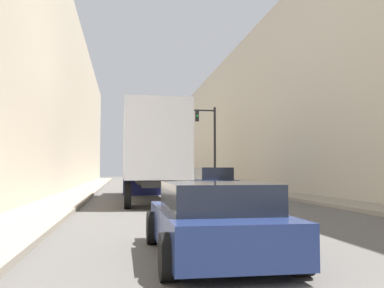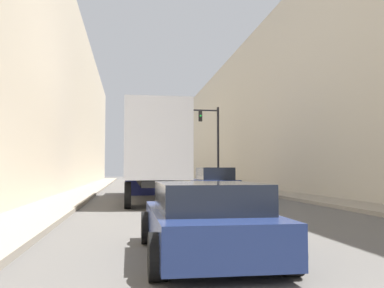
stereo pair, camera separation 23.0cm
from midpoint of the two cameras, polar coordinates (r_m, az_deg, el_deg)
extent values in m
cube|color=gray|center=(33.06, 7.24, -5.90)|extent=(2.01, 80.00, 0.15)
cube|color=gray|center=(31.95, -13.43, -5.91)|extent=(2.01, 80.00, 0.15)
cube|color=#BCB29E|center=(34.67, 13.56, 4.59)|extent=(6.00, 80.00, 12.59)
cube|color=beige|center=(32.96, -20.25, 6.23)|extent=(6.00, 80.00, 13.84)
cube|color=silver|center=(20.19, -5.06, -0.21)|extent=(2.49, 9.78, 3.05)
cube|color=black|center=(20.16, -5.09, -4.96)|extent=(1.25, 9.78, 0.24)
cube|color=navy|center=(26.41, -5.90, -3.58)|extent=(2.49, 2.76, 2.85)
cylinder|color=black|center=(16.46, -8.17, -6.83)|extent=(0.25, 1.00, 1.00)
cylinder|color=black|center=(16.62, -0.53, -6.83)|extent=(0.25, 1.00, 1.00)
cylinder|color=black|center=(17.66, -8.19, -6.60)|extent=(0.25, 1.00, 1.00)
cylinder|color=black|center=(17.80, -1.07, -6.61)|extent=(0.25, 1.00, 1.00)
cylinder|color=black|center=(26.40, -8.30, -5.57)|extent=(0.25, 1.00, 1.00)
cylinder|color=black|center=(26.50, -3.53, -5.59)|extent=(0.25, 1.00, 1.00)
cube|color=navy|center=(7.41, 2.73, -11.09)|extent=(1.83, 4.21, 0.61)
cube|color=#1E232D|center=(7.15, 3.05, -7.03)|extent=(1.61, 2.31, 0.46)
cylinder|color=black|center=(8.70, -5.15, -11.04)|extent=(0.25, 0.64, 0.64)
cylinder|color=black|center=(8.99, 6.79, -10.78)|extent=(0.25, 0.64, 0.64)
cylinder|color=black|center=(5.83, -3.42, -14.77)|extent=(0.25, 0.64, 0.64)
cylinder|color=black|center=(6.27, 14.02, -13.89)|extent=(0.25, 0.64, 0.64)
cube|color=navy|center=(23.40, 3.24, -5.68)|extent=(1.91, 4.44, 0.77)
cube|color=#1E232D|center=(23.16, 3.34, -3.96)|extent=(1.68, 2.44, 0.64)
cylinder|color=black|center=(24.73, 0.34, -6.09)|extent=(0.25, 0.70, 0.70)
cylinder|color=black|center=(25.09, 4.68, -6.04)|extent=(0.25, 0.70, 0.70)
cylinder|color=black|center=(21.64, 1.63, -6.46)|extent=(0.25, 0.70, 0.70)
cylinder|color=black|center=(22.05, 6.54, -6.38)|extent=(0.25, 0.70, 0.70)
cylinder|color=black|center=(36.97, 3.68, -0.41)|extent=(0.20, 0.20, 6.93)
cube|color=black|center=(36.75, -1.10, 4.57)|extent=(6.21, 0.12, 0.12)
cube|color=black|center=(36.91, 1.30, 3.73)|extent=(0.30, 0.24, 0.90)
sphere|color=green|center=(36.77, 1.34, 3.76)|extent=(0.18, 0.18, 0.18)
cube|color=black|center=(36.68, -1.10, 3.78)|extent=(0.30, 0.24, 0.90)
sphere|color=gold|center=(36.58, -1.07, 4.24)|extent=(0.18, 0.18, 0.18)
cube|color=black|center=(36.51, -3.52, 3.82)|extent=(0.30, 0.24, 0.90)
sphere|color=gold|center=(36.34, -3.50, 3.41)|extent=(0.18, 0.18, 0.18)
camera|label=1|loc=(0.12, -89.60, -0.02)|focal=40.00mm
camera|label=2|loc=(0.12, 90.40, 0.02)|focal=40.00mm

